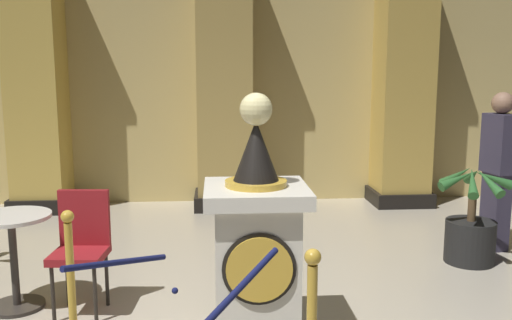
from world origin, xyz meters
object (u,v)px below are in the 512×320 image
potted_palm_right (470,230)px  cafe_table (13,249)px  bystander_guest (498,167)px  pedestal_clock (256,247)px  cafe_chair_red (82,241)px  stanchion_near (73,315)px

potted_palm_right → cafe_table: size_ratio=1.31×
bystander_guest → pedestal_clock: bearing=-145.4°
pedestal_clock → cafe_chair_red: pedestal_clock is taller
cafe_table → pedestal_clock: bearing=-19.9°
bystander_guest → cafe_table: bystander_guest is taller
bystander_guest → cafe_table: 4.75m
stanchion_near → cafe_table: 1.22m
bystander_guest → cafe_chair_red: 4.23m
pedestal_clock → cafe_table: 2.02m
cafe_chair_red → cafe_table: bearing=172.4°
pedestal_clock → cafe_chair_red: size_ratio=1.82×
stanchion_near → cafe_chair_red: 0.95m
bystander_guest → cafe_chair_red: (-4.03, -1.25, -0.32)m
pedestal_clock → cafe_table: pedestal_clock is taller
pedestal_clock → cafe_chair_red: bearing=155.4°
cafe_table → bystander_guest: bearing=14.4°
potted_palm_right → bystander_guest: size_ratio=0.60×
pedestal_clock → cafe_chair_red: (-1.33, 0.61, -0.12)m
bystander_guest → cafe_table: (-4.59, -1.18, -0.40)m
stanchion_near → cafe_table: bearing=125.5°
bystander_guest → cafe_chair_red: size_ratio=1.75×
stanchion_near → potted_palm_right: stanchion_near is taller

